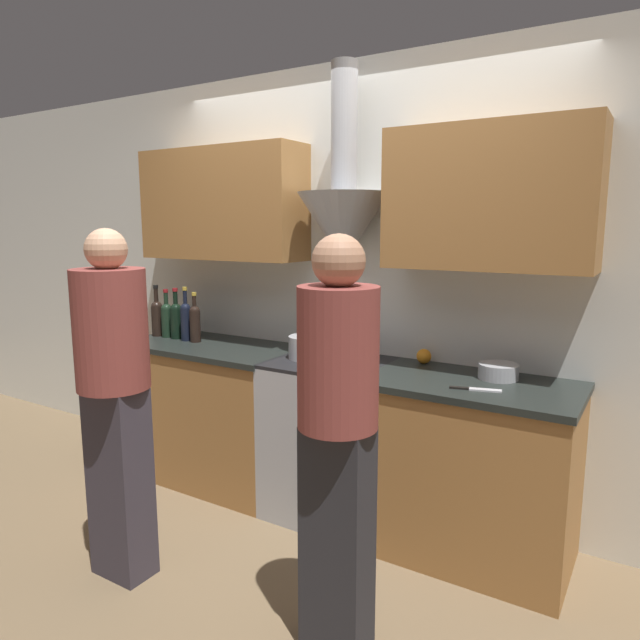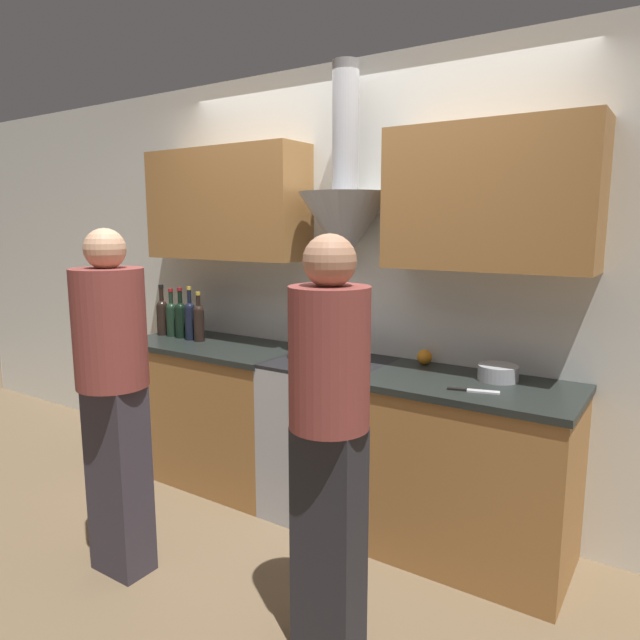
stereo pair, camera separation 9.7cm
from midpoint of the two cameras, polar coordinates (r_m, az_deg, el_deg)
name	(u,v)px [view 1 (the left image)]	position (r m, az deg, el deg)	size (l,w,h in m)	color
ground_plane	(298,536)	(3.32, -3.15, -20.77)	(12.00, 12.00, 0.00)	brown
wall_back	(349,262)	(3.40, 2.14, 5.84)	(8.40, 0.53, 2.60)	silver
counter_left	(213,411)	(3.88, -11.36, -8.92)	(1.19, 0.62, 0.91)	#9E6B38
counter_right	(468,468)	(3.06, 13.67, -14.22)	(1.04, 0.62, 0.91)	#9E6B38
stove_range	(329,437)	(3.37, 0.09, -11.58)	(0.62, 0.60, 0.91)	#A8AAAF
wine_bottle_0	(157,316)	(4.11, -16.64, 0.40)	(0.08, 0.08, 0.35)	black
wine_bottle_1	(167,318)	(4.05, -15.74, 0.20)	(0.08, 0.08, 0.33)	black
wine_bottle_2	(176,318)	(3.98, -14.87, 0.15)	(0.08, 0.08, 0.34)	black
wine_bottle_3	(186,319)	(3.89, -13.97, 0.07)	(0.07, 0.07, 0.36)	black
wine_bottle_4	(195,322)	(3.83, -13.10, -0.15)	(0.07, 0.07, 0.33)	black
stock_pot	(308,347)	(3.28, -2.09, -2.74)	(0.22, 0.22, 0.13)	#A8AAAF
mixing_bowl	(348,358)	(3.13, 1.93, -3.83)	(0.21, 0.21, 0.08)	#A8AAAF
orange_fruit	(424,356)	(3.21, 9.50, -3.60)	(0.08, 0.08, 0.08)	orange
saucepan	(498,371)	(2.98, 16.51, -4.94)	(0.20, 0.20, 0.08)	#A8AAAF
chefs_knife	(476,389)	(2.76, 14.35, -6.74)	(0.24, 0.09, 0.01)	silver
person_foreground_left	(115,390)	(2.83, -20.78, -6.60)	(0.33, 0.33, 1.66)	#38333D
person_foreground_right	(338,429)	(2.17, 0.49, -10.84)	(0.30, 0.30, 1.64)	#28282D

